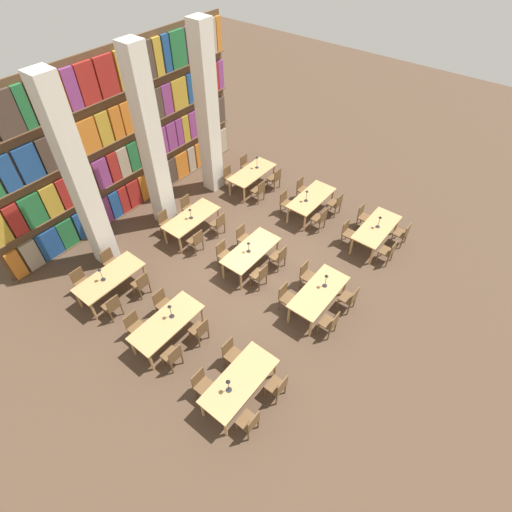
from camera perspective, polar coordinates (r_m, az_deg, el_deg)
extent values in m
plane|color=#4C3828|center=(12.82, -0.90, -1.60)|extent=(40.00, 40.00, 0.00)
cube|color=brown|center=(14.47, -18.60, 15.88)|extent=(10.02, 0.06, 5.50)
cube|color=brown|center=(15.92, -16.34, 7.39)|extent=(10.02, 0.35, 0.03)
cube|color=orange|center=(14.20, -31.12, -0.97)|extent=(0.38, 0.20, 1.04)
cube|color=tan|center=(14.28, -29.46, 0.17)|extent=(0.49, 0.20, 1.04)
cube|color=navy|center=(14.41, -27.44, 1.57)|extent=(0.69, 0.20, 1.04)
cube|color=#236B38|center=(14.56, -25.43, 2.96)|extent=(0.53, 0.20, 1.04)
cube|color=navy|center=(14.69, -23.97, 3.96)|extent=(0.27, 0.20, 1.04)
cube|color=#47382D|center=(14.85, -22.35, 5.06)|extent=(0.67, 0.20, 1.04)
cube|color=#84387A|center=(15.03, -20.75, 6.14)|extent=(0.35, 0.20, 1.04)
cube|color=navy|center=(15.17, -19.55, 6.95)|extent=(0.37, 0.20, 1.04)
cube|color=maroon|center=(15.32, -18.47, 7.67)|extent=(0.33, 0.20, 1.04)
cube|color=maroon|center=(15.51, -17.16, 8.54)|extent=(0.48, 0.20, 1.04)
cube|color=orange|center=(15.76, -15.52, 9.62)|extent=(0.57, 0.20, 1.04)
cube|color=#B7932D|center=(16.01, -14.05, 10.57)|extent=(0.44, 0.20, 1.04)
cube|color=#47382D|center=(16.32, -12.43, 11.60)|extent=(0.70, 0.20, 1.04)
cube|color=orange|center=(16.67, -10.69, 12.69)|extent=(0.60, 0.20, 1.04)
cube|color=tan|center=(16.98, -9.33, 13.54)|extent=(0.36, 0.20, 1.04)
cube|color=orange|center=(17.27, -8.11, 14.28)|extent=(0.51, 0.20, 1.04)
cube|color=#B7932D|center=(17.53, -7.07, 14.90)|extent=(0.33, 0.20, 1.04)
cube|color=maroon|center=(17.79, -6.08, 15.48)|extent=(0.41, 0.20, 1.04)
cube|color=tan|center=(18.09, -5.02, 16.10)|extent=(0.47, 0.20, 1.04)
cube|color=brown|center=(15.15, -17.40, 11.46)|extent=(10.02, 0.35, 0.03)
cube|color=maroon|center=(13.49, -31.24, 4.46)|extent=(0.41, 0.20, 1.03)
cube|color=#236B38|center=(13.61, -29.33, 5.73)|extent=(0.62, 0.20, 1.03)
cube|color=#B7932D|center=(13.76, -27.31, 7.07)|extent=(0.48, 0.20, 1.03)
cube|color=maroon|center=(13.94, -25.20, 8.45)|extent=(0.68, 0.20, 1.03)
cube|color=#B7932D|center=(14.16, -23.05, 9.82)|extent=(0.51, 0.20, 1.03)
cube|color=#84387A|center=(14.37, -21.29, 10.93)|extent=(0.51, 0.20, 1.03)
cube|color=maroon|center=(14.56, -19.76, 11.89)|extent=(0.35, 0.20, 1.03)
cube|color=tan|center=(14.73, -18.53, 12.64)|extent=(0.40, 0.20, 1.03)
cube|color=#236B38|center=(14.93, -17.20, 13.44)|extent=(0.38, 0.20, 1.03)
cube|color=orange|center=(15.11, -16.07, 14.12)|extent=(0.26, 0.20, 1.03)
cube|color=maroon|center=(15.31, -14.93, 14.78)|extent=(0.42, 0.20, 1.03)
cube|color=#84387A|center=(15.57, -13.50, 15.61)|extent=(0.49, 0.20, 1.03)
cube|color=#84387A|center=(15.84, -12.11, 16.40)|extent=(0.42, 0.20, 1.03)
cube|color=#84387A|center=(16.06, -11.03, 17.00)|extent=(0.29, 0.20, 1.03)
cube|color=#B7932D|center=(16.25, -10.15, 17.49)|extent=(0.31, 0.20, 1.03)
cube|color=#84387A|center=(16.54, -8.88, 18.18)|extent=(0.58, 0.20, 1.03)
cube|color=maroon|center=(16.86, -7.57, 18.87)|extent=(0.36, 0.20, 1.03)
cube|color=maroon|center=(17.18, -6.32, 19.52)|extent=(0.56, 0.20, 1.03)
cube|color=#47382D|center=(17.51, -5.11, 20.13)|extent=(0.34, 0.20, 1.03)
cube|color=brown|center=(14.47, -18.61, 15.93)|extent=(10.02, 0.35, 0.03)
cube|color=navy|center=(12.87, -32.06, 10.03)|extent=(0.43, 0.20, 1.04)
cube|color=navy|center=(13.02, -29.83, 11.44)|extent=(0.62, 0.20, 1.04)
cube|color=#47382D|center=(13.18, -27.85, 12.66)|extent=(0.36, 0.20, 1.04)
cube|color=tan|center=(13.32, -26.37, 13.56)|extent=(0.36, 0.20, 1.04)
cube|color=navy|center=(13.46, -25.01, 14.37)|extent=(0.37, 0.20, 1.04)
cube|color=orange|center=(13.68, -23.02, 15.53)|extent=(0.66, 0.20, 1.04)
cube|color=#B7932D|center=(13.93, -21.00, 16.67)|extent=(0.43, 0.20, 1.04)
cube|color=orange|center=(14.14, -19.44, 17.54)|extent=(0.38, 0.20, 1.04)
cube|color=orange|center=(14.36, -18.00, 18.32)|extent=(0.42, 0.20, 1.04)
cube|color=orange|center=(14.66, -16.14, 19.30)|extent=(0.69, 0.20, 1.04)
cube|color=#47382D|center=(15.01, -14.13, 20.32)|extent=(0.48, 0.20, 1.04)
cube|color=#84387A|center=(15.27, -12.75, 21.01)|extent=(0.40, 0.20, 1.04)
cube|color=#B7932D|center=(15.63, -11.02, 21.84)|extent=(0.67, 0.20, 1.04)
cube|color=navy|center=(15.96, -9.49, 22.55)|extent=(0.31, 0.20, 1.04)
cube|color=maroon|center=(16.29, -8.10, 23.18)|extent=(0.65, 0.20, 1.04)
cube|color=maroon|center=(16.72, -6.37, 23.94)|extent=(0.60, 0.20, 1.04)
cube|color=#84387A|center=(17.03, -5.24, 24.42)|extent=(0.26, 0.20, 1.04)
cube|color=brown|center=(13.89, -20.00, 20.81)|extent=(10.02, 0.35, 0.03)
cube|color=#47382D|center=(12.41, -32.33, 16.77)|extent=(0.69, 0.20, 1.16)
cube|color=#236B38|center=(12.57, -30.30, 17.93)|extent=(0.30, 0.20, 1.16)
cube|color=maroon|center=(12.73, -28.49, 18.94)|extent=(0.50, 0.20, 1.16)
cube|color=orange|center=(12.92, -26.55, 19.99)|extent=(0.40, 0.20, 1.16)
cube|color=#84387A|center=(13.09, -24.96, 20.83)|extent=(0.39, 0.20, 1.16)
cube|color=maroon|center=(13.32, -23.06, 21.80)|extent=(0.57, 0.20, 1.16)
cube|color=maroon|center=(13.63, -20.69, 22.95)|extent=(0.64, 0.20, 1.16)
cube|color=#B7932D|center=(13.92, -18.69, 23.89)|extent=(0.35, 0.20, 1.16)
cube|color=tan|center=(14.15, -17.20, 24.56)|extent=(0.39, 0.20, 1.16)
cube|color=#47382D|center=(14.43, -15.53, 25.28)|extent=(0.57, 0.20, 1.16)
cube|color=#B7932D|center=(14.71, -13.97, 25.94)|extent=(0.31, 0.20, 1.16)
cube|color=navy|center=(14.93, -12.81, 26.41)|extent=(0.28, 0.20, 1.16)
cube|color=#236B38|center=(15.26, -11.21, 27.04)|extent=(0.66, 0.20, 1.16)
cube|color=#84387A|center=(15.67, -9.27, 27.77)|extent=(0.56, 0.20, 1.16)
cube|color=navy|center=(16.01, -7.83, 28.28)|extent=(0.37, 0.20, 1.16)
cube|color=tan|center=(16.31, -6.59, 28.71)|extent=(0.46, 0.20, 1.16)
cube|color=orange|center=(16.58, -5.56, 29.06)|extent=(0.22, 0.20, 1.16)
cube|color=silver|center=(12.16, -23.86, 9.66)|extent=(0.58, 0.58, 6.00)
cube|color=silver|center=(13.25, -14.79, 15.19)|extent=(0.58, 0.58, 6.00)
cube|color=silver|center=(14.71, -6.96, 19.47)|extent=(0.58, 0.58, 6.00)
cube|color=tan|center=(9.74, -2.36, -17.37)|extent=(2.01, 0.88, 0.04)
cylinder|color=tan|center=(9.71, -4.35, -23.34)|extent=(0.07, 0.07, 0.71)
cylinder|color=tan|center=(10.31, 2.73, -15.82)|extent=(0.07, 0.07, 0.71)
cylinder|color=tan|center=(9.94, -7.67, -20.81)|extent=(0.07, 0.07, 0.71)
cylinder|color=tan|center=(10.52, -0.51, -13.70)|extent=(0.07, 0.07, 0.71)
cylinder|color=brown|center=(9.86, -2.77, -23.16)|extent=(0.04, 0.04, 0.44)
cylinder|color=brown|center=(9.96, -1.33, -21.66)|extent=(0.04, 0.04, 0.44)
cylinder|color=brown|center=(9.78, -1.10, -24.33)|extent=(0.04, 0.04, 0.44)
cylinder|color=brown|center=(9.88, 0.33, -22.80)|extent=(0.04, 0.04, 0.44)
cube|color=brown|center=(9.64, -1.24, -22.47)|extent=(0.42, 0.40, 0.04)
cube|color=brown|center=(9.39, -0.32, -22.60)|extent=(0.40, 0.03, 0.42)
cylinder|color=brown|center=(10.25, -5.80, -18.44)|extent=(0.04, 0.04, 0.44)
cylinder|color=brown|center=(10.16, -7.25, -19.82)|extent=(0.04, 0.04, 0.44)
cylinder|color=brown|center=(10.38, -7.25, -17.34)|extent=(0.04, 0.04, 0.44)
cylinder|color=brown|center=(10.28, -8.70, -18.69)|extent=(0.04, 0.04, 0.44)
cube|color=brown|center=(10.05, -7.38, -17.98)|extent=(0.42, 0.40, 0.04)
cube|color=brown|center=(9.92, -8.31, -16.75)|extent=(0.40, 0.03, 0.42)
cylinder|color=brown|center=(10.18, 1.32, -18.80)|extent=(0.04, 0.04, 0.44)
cylinder|color=brown|center=(10.32, 2.59, -17.37)|extent=(0.04, 0.04, 0.44)
cylinder|color=brown|center=(10.10, 2.95, -19.85)|extent=(0.04, 0.04, 0.44)
cylinder|color=brown|center=(10.24, 4.20, -18.39)|extent=(0.04, 0.04, 0.44)
cube|color=brown|center=(10.00, 2.82, -18.00)|extent=(0.42, 0.40, 0.04)
cube|color=brown|center=(9.75, 3.79, -17.99)|extent=(0.40, 0.03, 0.42)
cylinder|color=brown|center=(10.60, -1.80, -14.46)|extent=(0.04, 0.04, 0.44)
cylinder|color=brown|center=(10.47, -3.10, -15.78)|extent=(0.04, 0.04, 0.44)
cylinder|color=brown|center=(10.72, -3.24, -13.46)|extent=(0.04, 0.04, 0.44)
cylinder|color=brown|center=(10.59, -4.55, -14.75)|extent=(0.04, 0.04, 0.44)
cube|color=brown|center=(10.39, -3.22, -13.96)|extent=(0.42, 0.40, 0.04)
cube|color=brown|center=(10.26, -4.08, -12.74)|extent=(0.40, 0.03, 0.42)
cylinder|color=#232328|center=(9.63, -3.89, -18.53)|extent=(0.14, 0.14, 0.01)
cylinder|color=#232328|center=(9.45, -3.95, -18.02)|extent=(0.02, 0.02, 0.37)
cone|color=#232328|center=(9.26, -4.02, -17.41)|extent=(0.11, 0.11, 0.07)
cube|color=tan|center=(11.34, 9.00, -5.07)|extent=(2.01, 0.88, 0.04)
cylinder|color=tan|center=(11.04, 7.80, -10.13)|extent=(0.07, 0.07, 0.71)
cylinder|color=tan|center=(12.10, 12.55, -4.28)|extent=(0.07, 0.07, 0.71)
cylinder|color=tan|center=(11.23, 4.70, -8.31)|extent=(0.07, 0.07, 0.71)
cylinder|color=tan|center=(12.28, 9.67, -2.73)|extent=(0.07, 0.07, 0.71)
cylinder|color=brown|center=(11.22, 8.85, -10.18)|extent=(0.04, 0.04, 0.44)
cylinder|color=brown|center=(11.41, 9.81, -8.98)|extent=(0.04, 0.04, 0.44)
cylinder|color=brown|center=(11.15, 10.34, -11.04)|extent=(0.04, 0.04, 0.44)
cylinder|color=brown|center=(11.34, 11.29, -9.81)|extent=(0.04, 0.04, 0.44)
cube|color=brown|center=(11.09, 10.23, -9.30)|extent=(0.42, 0.40, 0.04)
cube|color=brown|center=(10.86, 11.22, -9.07)|extent=(0.40, 0.03, 0.42)
cylinder|color=brown|center=(11.67, 5.71, -6.64)|extent=(0.04, 0.04, 0.44)
cylinder|color=brown|center=(11.48, 4.69, -7.76)|extent=(0.04, 0.04, 0.44)
cylinder|color=brown|center=(11.78, 4.34, -5.84)|extent=(0.04, 0.04, 0.44)
cylinder|color=brown|center=(11.59, 3.31, -6.94)|extent=(0.04, 0.04, 0.44)
cube|color=brown|center=(11.44, 4.58, -6.06)|extent=(0.42, 0.40, 0.04)
cube|color=brown|center=(11.32, 3.88, -4.89)|extent=(0.40, 0.03, 0.42)
cylinder|color=brown|center=(11.82, 11.61, -6.72)|extent=(0.04, 0.04, 0.44)
cylinder|color=brown|center=(12.04, 12.46, -5.63)|extent=(0.04, 0.04, 0.44)
cylinder|color=brown|center=(11.75, 13.04, -7.50)|extent=(0.04, 0.04, 0.44)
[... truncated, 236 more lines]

